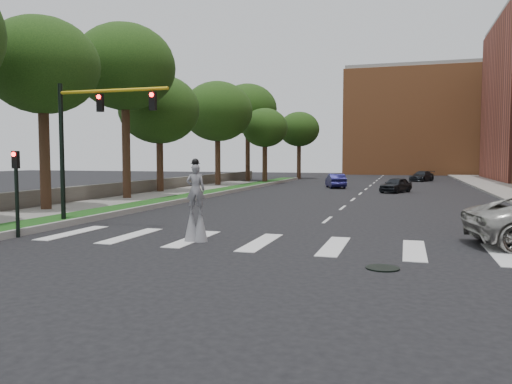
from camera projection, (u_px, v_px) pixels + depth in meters
name	position (u px, v px, depth m)	size (l,w,h in m)	color
ground_plane	(290.00, 250.00, 16.16)	(160.00, 160.00, 0.00)	black
grass_median	(202.00, 194.00, 38.56)	(2.00, 60.00, 0.25)	#144212
median_curb	(215.00, 194.00, 38.25)	(0.20, 60.00, 0.28)	gray
sidewalk_left	(91.00, 206.00, 29.87)	(4.00, 60.00, 0.18)	slate
stone_wall	(151.00, 186.00, 42.02)	(0.50, 56.00, 1.10)	#57524A
manhole	(383.00, 268.00, 13.38)	(0.90, 0.90, 0.04)	black
building_backdrop	(421.00, 123.00, 88.31)	(26.00, 14.00, 18.00)	#C2703D
traffic_signal	(85.00, 130.00, 21.54)	(5.30, 0.23, 6.20)	black
secondary_signal	(16.00, 185.00, 18.50)	(0.25, 0.21, 3.23)	black
stilt_performer	(196.00, 209.00, 17.65)	(0.83, 0.61, 2.95)	#362115
car_near	(396.00, 185.00, 42.24)	(1.53, 3.80, 1.30)	black
car_mid	(336.00, 181.00, 48.71)	(1.46, 4.17, 1.38)	#161549
car_far	(422.00, 176.00, 61.87)	(1.79, 4.40, 1.28)	black
tree_1	(42.00, 66.00, 26.62)	(6.06, 6.06, 10.46)	#362115
tree_2	(125.00, 68.00, 34.01)	(6.90, 6.90, 12.08)	#362115
tree_3	(159.00, 110.00, 40.84)	(6.62, 6.62, 9.73)	#362115
tree_4	(218.00, 112.00, 50.72)	(7.14, 7.14, 10.68)	#362115
tree_5	(248.00, 109.00, 60.99)	(7.17, 7.17, 11.95)	#362115
tree_6	(265.00, 128.00, 56.14)	(5.15, 5.15, 8.50)	#362115
tree_7	(299.00, 129.00, 68.85)	(5.63, 5.63, 9.25)	#362115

